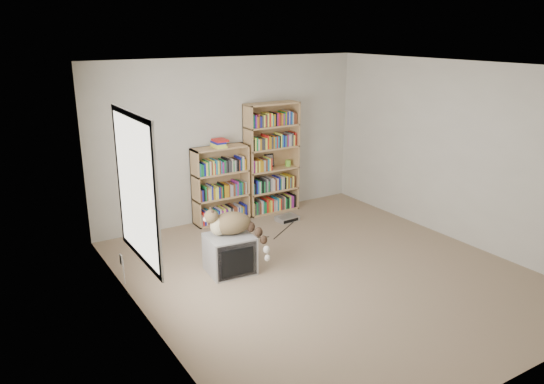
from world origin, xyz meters
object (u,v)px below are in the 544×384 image
crt_tv (230,254)px  dvd_player (287,218)px  bookcase_short (220,188)px  cat (236,227)px  bookcase_tall (271,161)px

crt_tv → dvd_player: 1.98m
bookcase_short → dvd_player: bearing=-31.6°
cat → bookcase_short: bearing=82.3°
cat → dvd_player: (1.51, 1.15, -0.54)m
bookcase_tall → bookcase_short: bookcase_tall is taller
cat → bookcase_tall: bearing=60.1°
bookcase_tall → dvd_player: (-0.04, -0.54, -0.81)m
crt_tv → bookcase_short: size_ratio=0.50×
crt_tv → bookcase_short: 1.86m
cat → crt_tv: bearing=-174.5°
crt_tv → cat: bearing=-1.7°
crt_tv → bookcase_short: bookcase_short is taller
bookcase_short → dvd_player: 1.16m
bookcase_tall → crt_tv: bearing=-134.2°
bookcase_tall → dvd_player: bearing=-94.0°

